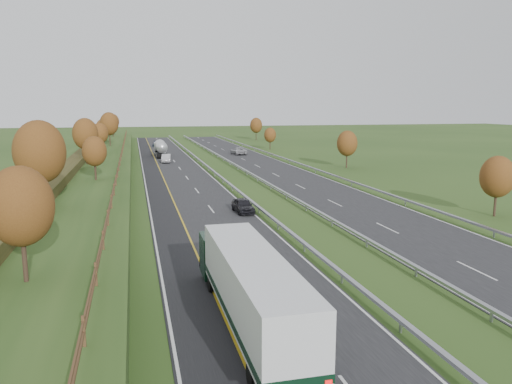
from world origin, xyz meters
TOP-DOWN VIEW (x-y plane):
  - ground at (8.00, 55.00)m, footprint 400.00×400.00m
  - near_carriageway at (0.00, 60.00)m, footprint 10.50×200.00m
  - far_carriageway at (16.50, 60.00)m, footprint 10.50×200.00m
  - hard_shoulder at (-3.75, 60.00)m, footprint 3.00×200.00m
  - lane_markings at (6.40, 59.88)m, footprint 26.75×200.00m
  - embankment_left at (-13.00, 60.00)m, footprint 12.00×200.00m
  - hedge_left at (-15.00, 60.00)m, footprint 2.20×180.00m
  - fence_left at (-8.50, 59.59)m, footprint 0.12×189.06m
  - median_barrier_near at (5.70, 60.00)m, footprint 0.32×200.00m
  - median_barrier_far at (10.80, 60.00)m, footprint 0.32×200.00m
  - outer_barrier_far at (22.30, 60.00)m, footprint 0.32×200.00m
  - trees_left at (-12.64, 56.63)m, footprint 6.64×164.30m
  - trees_far at (29.80, 89.21)m, footprint 8.45×118.60m
  - box_lorry at (-1.41, 5.88)m, footprint 2.58×16.28m
  - road_tanker at (-0.75, 93.29)m, footprint 2.40×11.22m
  - car_dark_near at (4.18, 32.55)m, footprint 1.90×4.32m
  - car_silver_mid at (-0.41, 80.95)m, footprint 2.17×4.95m
  - car_small_far at (-0.41, 120.38)m, footprint 2.40×5.05m
  - car_oncoming at (16.38, 93.36)m, footprint 3.15×5.90m

SIDE VIEW (x-z plane):
  - ground at x=8.00m, z-range 0.00..0.00m
  - near_carriageway at x=0.00m, z-range 0.00..0.04m
  - far_carriageway at x=16.50m, z-range 0.00..0.04m
  - hard_shoulder at x=-3.75m, z-range 0.00..0.04m
  - lane_markings at x=6.40m, z-range 0.04..0.05m
  - median_barrier_near at x=5.70m, z-range 0.26..0.97m
  - median_barrier_far at x=10.80m, z-range 0.26..0.97m
  - outer_barrier_far at x=22.30m, z-range 0.26..0.97m
  - car_small_far at x=-0.41m, z-range 0.04..1.46m
  - car_dark_near at x=4.18m, z-range 0.04..1.49m
  - car_oncoming at x=16.38m, z-range 0.04..1.62m
  - car_silver_mid at x=-0.41m, z-range 0.04..1.62m
  - embankment_left at x=-13.00m, z-range 0.00..2.00m
  - road_tanker at x=-0.75m, z-range 0.13..3.59m
  - box_lorry at x=-1.41m, z-range 0.30..4.36m
  - hedge_left at x=-15.00m, z-range 2.00..3.10m
  - fence_left at x=-8.50m, z-range 2.13..3.33m
  - trees_far at x=29.80m, z-range 0.69..7.81m
  - trees_left at x=-12.64m, z-range 2.53..10.20m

